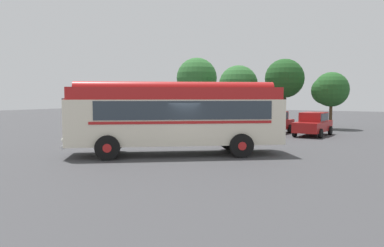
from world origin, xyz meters
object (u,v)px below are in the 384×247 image
(vintage_bus, at_px, (176,115))
(car_mid_left, at_px, (272,122))
(car_mid_right, at_px, (313,124))
(car_near_left, at_px, (241,121))

(vintage_bus, distance_m, car_mid_left, 12.11)
(vintage_bus, distance_m, car_mid_right, 12.73)
(car_near_left, xyz_separation_m, car_mid_left, (2.78, -0.58, 0.00))
(car_near_left, distance_m, car_mid_right, 5.78)
(car_near_left, height_order, car_mid_left, same)
(car_mid_left, xyz_separation_m, car_mid_right, (2.98, 0.11, 0.00))
(vintage_bus, height_order, car_mid_right, vintage_bus)
(car_near_left, xyz_separation_m, car_mid_right, (5.76, -0.46, 0.00))
(car_mid_right, bearing_deg, vintage_bus, -106.62)
(car_near_left, distance_m, car_mid_left, 2.84)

